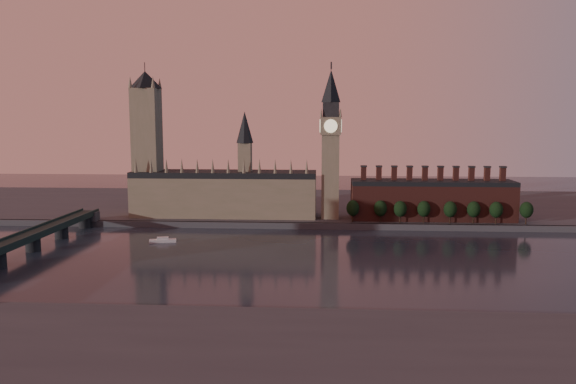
{
  "coord_description": "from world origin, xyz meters",
  "views": [
    {
      "loc": [
        4.58,
        -277.55,
        72.29
      ],
      "look_at": [
        -15.89,
        55.0,
        29.24
      ],
      "focal_mm": 35.0,
      "sensor_mm": 36.0,
      "label": 1
    }
  ],
  "objects_px": {
    "westminster_bridge": "(13,246)",
    "victoria_tower": "(147,138)",
    "big_ben": "(330,142)",
    "river_boat": "(163,240)"
  },
  "relations": [
    {
      "from": "river_boat",
      "to": "westminster_bridge",
      "type": "bearing_deg",
      "value": -159.08
    },
    {
      "from": "westminster_bridge",
      "to": "river_boat",
      "type": "bearing_deg",
      "value": 35.42
    },
    {
      "from": "big_ben",
      "to": "westminster_bridge",
      "type": "distance_m",
      "value": 205.83
    },
    {
      "from": "victoria_tower",
      "to": "big_ben",
      "type": "height_order",
      "value": "victoria_tower"
    },
    {
      "from": "big_ben",
      "to": "river_boat",
      "type": "height_order",
      "value": "big_ben"
    },
    {
      "from": "westminster_bridge",
      "to": "victoria_tower",
      "type": "bearing_deg",
      "value": 73.44
    },
    {
      "from": "victoria_tower",
      "to": "big_ben",
      "type": "distance_m",
      "value": 130.12
    },
    {
      "from": "victoria_tower",
      "to": "big_ben",
      "type": "bearing_deg",
      "value": -2.2
    },
    {
      "from": "victoria_tower",
      "to": "big_ben",
      "type": "relative_size",
      "value": 1.01
    },
    {
      "from": "big_ben",
      "to": "river_boat",
      "type": "relative_size",
      "value": 6.58
    }
  ]
}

